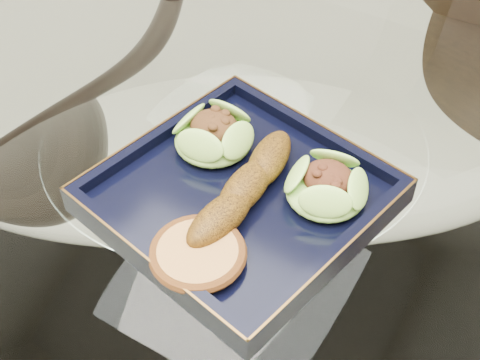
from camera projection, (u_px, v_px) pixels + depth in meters
The scene contains 7 objects.
dining_table at pixel (235, 251), 0.90m from camera, with size 1.13×1.13×0.77m.
dining_chair at pixel (458, 156), 1.16m from camera, with size 0.40×0.40×0.90m.
navy_plate at pixel (240, 199), 0.73m from camera, with size 0.27×0.27×0.02m, color black.
lettuce_wrap_left at pixel (213, 136), 0.76m from camera, with size 0.09×0.09×0.03m, color olive.
lettuce_wrap_right at pixel (326, 188), 0.70m from camera, with size 0.09×0.09×0.03m, color #5EA630.
roasted_plantain at pixel (245, 187), 0.70m from camera, with size 0.18×0.04×0.03m, color #633D0A.
crumb_patty at pixel (198, 255), 0.65m from camera, with size 0.08×0.08×0.02m, color #C98A43.
Camera 1 is at (0.29, -0.48, 1.31)m, focal length 50.00 mm.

